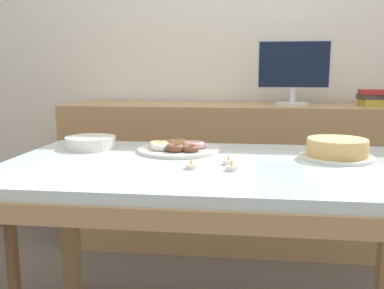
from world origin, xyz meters
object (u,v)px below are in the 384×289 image
object	(u,v)px
book_stack	(378,98)
tealight_near_cakes	(228,162)
tealight_near_front	(191,166)
cake_chocolate_round	(337,149)
computer_monitor	(293,73)
tealight_left_edge	(232,168)
pastry_platter	(178,148)
plate_stack	(91,143)

from	to	relation	value
book_stack	tealight_near_cakes	world-z (taller)	book_stack
tealight_near_cakes	tealight_near_front	distance (m)	0.14
book_stack	cake_chocolate_round	xyz separation A→B (m)	(-0.42, -0.97, -0.13)
tealight_near_cakes	tealight_near_front	size ratio (longest dim) A/B	1.00
computer_monitor	tealight_near_cakes	world-z (taller)	computer_monitor
tealight_left_edge	book_stack	bearing A→B (deg)	56.41
book_stack	pastry_platter	bearing A→B (deg)	-138.81
computer_monitor	pastry_platter	bearing A→B (deg)	-121.19
tealight_near_cakes	book_stack	bearing A→B (deg)	53.88
tealight_left_edge	tealight_near_front	xyz separation A→B (m)	(-0.13, 0.01, 0.00)
cake_chocolate_round	plate_stack	distance (m)	0.98
book_stack	tealight_near_cakes	xyz separation A→B (m)	(-0.81, -1.11, -0.16)
cake_chocolate_round	tealight_near_front	xyz separation A→B (m)	(-0.52, -0.23, -0.03)
book_stack	tealight_left_edge	xyz separation A→B (m)	(-0.80, -1.20, -0.16)
plate_stack	tealight_near_front	world-z (taller)	plate_stack
cake_chocolate_round	tealight_near_front	world-z (taller)	cake_chocolate_round
plate_stack	tealight_near_front	size ratio (longest dim) A/B	5.25
cake_chocolate_round	tealight_left_edge	bearing A→B (deg)	-148.07
book_stack	pastry_platter	xyz separation A→B (m)	(-1.03, -0.90, -0.15)
tealight_near_front	book_stack	bearing A→B (deg)	51.96
book_stack	plate_stack	bearing A→B (deg)	-148.04
tealight_near_front	pastry_platter	bearing A→B (deg)	107.05
computer_monitor	cake_chocolate_round	xyz separation A→B (m)	(0.06, -0.96, -0.27)
book_stack	tealight_near_front	xyz separation A→B (m)	(-0.93, -1.19, -0.16)
computer_monitor	book_stack	xyz separation A→B (m)	(0.48, 0.00, -0.14)
tealight_left_edge	pastry_platter	bearing A→B (deg)	126.43
tealight_left_edge	plate_stack	bearing A→B (deg)	151.13
pastry_platter	tealight_near_front	bearing A→B (deg)	-72.95
pastry_platter	tealight_left_edge	size ratio (longest dim) A/B	8.31
pastry_platter	plate_stack	world-z (taller)	plate_stack
plate_stack	tealight_near_cakes	distance (m)	0.63
plate_stack	cake_chocolate_round	bearing A→B (deg)	-5.44
computer_monitor	tealight_near_cakes	size ratio (longest dim) A/B	10.60
cake_chocolate_round	pastry_platter	bearing A→B (deg)	173.50
plate_stack	tealight_near_cakes	bearing A→B (deg)	-22.45
book_stack	tealight_near_cakes	size ratio (longest dim) A/B	5.50
book_stack	plate_stack	distance (m)	1.65
plate_stack	tealight_near_cakes	world-z (taller)	plate_stack
cake_chocolate_round	tealight_near_cakes	size ratio (longest dim) A/B	6.73
plate_stack	tealight_near_cakes	xyz separation A→B (m)	(0.59, -0.24, -0.01)
plate_stack	tealight_near_cakes	size ratio (longest dim) A/B	5.25
computer_monitor	tealight_left_edge	xyz separation A→B (m)	(-0.32, -1.20, -0.30)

